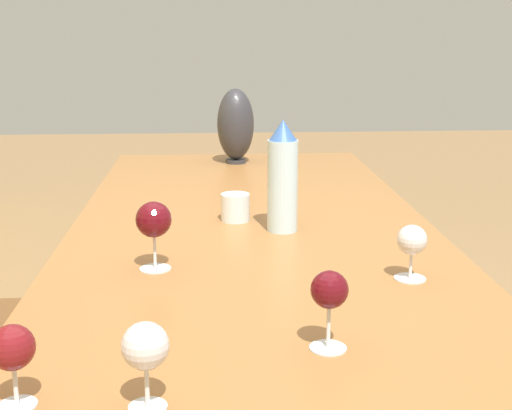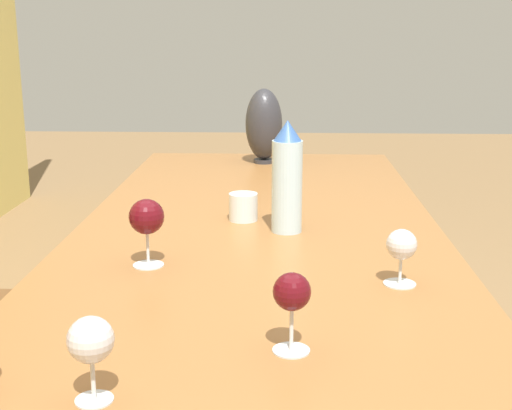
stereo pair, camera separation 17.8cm
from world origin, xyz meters
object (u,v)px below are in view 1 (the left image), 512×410
water_tumbler (235,207)px  wine_glass_1 (145,348)px  vase (236,125)px  wine_glass_0 (12,350)px  wine_glass_2 (329,293)px  wine_glass_3 (412,242)px  water_bottle (283,178)px  wine_glass_4 (154,221)px

water_tumbler → wine_glass_1: size_ratio=0.62×
vase → wine_glass_1: (-1.89, 0.19, -0.06)m
wine_glass_0 → wine_glass_2: (0.16, -0.48, 0.01)m
wine_glass_1 → wine_glass_3: 0.73m
water_bottle → wine_glass_1: bearing=162.5°
wine_glass_0 → wine_glass_2: bearing=-71.6°
water_tumbler → wine_glass_2: 0.85m
wine_glass_0 → water_bottle: bearing=-28.1°
wine_glass_0 → wine_glass_4: (0.59, -0.16, 0.02)m
wine_glass_4 → wine_glass_1: bearing=-176.8°
wine_glass_0 → wine_glass_2: wine_glass_2 is taller
wine_glass_1 → wine_glass_4: size_ratio=0.84×
water_bottle → wine_glass_2: size_ratio=2.14×
wine_glass_4 → wine_glass_3: bearing=-100.1°
wine_glass_2 → water_tumbler: bearing=8.8°
water_tumbler → vase: 0.88m
water_bottle → vase: 0.99m
wine_glass_0 → wine_glass_1: 0.19m
wine_glass_2 → wine_glass_3: bearing=-35.3°
water_bottle → wine_glass_3: 0.47m
wine_glass_1 → wine_glass_3: size_ratio=1.08×
water_bottle → wine_glass_0: water_bottle is taller
wine_glass_0 → wine_glass_2: size_ratio=0.90×
water_bottle → wine_glass_0: (-0.89, 0.47, -0.06)m
wine_glass_1 → wine_glass_3: bearing=-46.0°
vase → wine_glass_0: vase is taller
vase → wine_glass_0: 1.91m
wine_glass_3 → wine_glass_4: 0.57m
water_bottle → wine_glass_3: bearing=-148.7°
wine_glass_1 → wine_glass_4: (0.61, 0.03, 0.02)m
wine_glass_2 → wine_glass_0: bearing=108.4°
vase → wine_glass_0: bearing=168.4°
wine_glass_4 → water_tumbler: bearing=-25.8°
wine_glass_2 → wine_glass_3: wine_glass_2 is taller
water_bottle → water_tumbler: bearing=48.6°
water_tumbler → wine_glass_1: (-1.01, 0.16, 0.06)m
water_bottle → vase: size_ratio=1.01×
wine_glass_0 → wine_glass_4: size_ratio=0.80×
vase → water_tumbler: bearing=177.9°
water_tumbler → wine_glass_2: (-0.84, -0.13, 0.06)m
wine_glass_0 → water_tumbler: bearing=-19.5°
water_bottle → vase: water_bottle is taller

